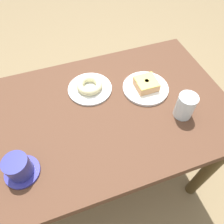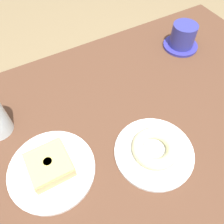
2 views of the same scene
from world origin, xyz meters
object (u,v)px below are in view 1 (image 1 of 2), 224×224
(plate_glazed_square, at_px, (145,88))
(donut_sugar_ring, at_px, (90,85))
(water_glass, at_px, (185,106))
(donut_glazed_square, at_px, (146,84))
(coffee_cup, at_px, (19,168))
(plate_sugar_ring, at_px, (90,89))

(plate_glazed_square, bearing_deg, donut_sugar_ring, -18.73)
(donut_sugar_ring, xyz_separation_m, water_glass, (-0.34, 0.27, 0.03))
(donut_glazed_square, height_order, water_glass, water_glass)
(donut_sugar_ring, xyz_separation_m, plate_glazed_square, (-0.25, 0.08, -0.02))
(donut_sugar_ring, bearing_deg, coffee_cup, 42.38)
(plate_sugar_ring, height_order, coffee_cup, coffee_cup)
(coffee_cup, bearing_deg, water_glass, -176.73)
(plate_sugar_ring, bearing_deg, donut_glazed_square, 161.27)
(plate_glazed_square, relative_size, water_glass, 1.92)
(plate_sugar_ring, bearing_deg, donut_sugar_ring, 0.00)
(donut_glazed_square, distance_m, water_glass, 0.21)
(plate_sugar_ring, xyz_separation_m, coffee_cup, (0.34, 0.31, 0.04))
(plate_glazed_square, height_order, water_glass, water_glass)
(donut_sugar_ring, xyz_separation_m, donut_glazed_square, (-0.25, 0.08, 0.01))
(plate_glazed_square, xyz_separation_m, water_glass, (-0.09, 0.19, 0.05))
(donut_glazed_square, bearing_deg, coffee_cup, 20.99)
(donut_sugar_ring, relative_size, water_glass, 1.07)
(plate_sugar_ring, distance_m, coffee_cup, 0.46)
(plate_glazed_square, distance_m, water_glass, 0.21)
(donut_glazed_square, height_order, coffee_cup, coffee_cup)
(donut_glazed_square, relative_size, coffee_cup, 0.76)
(donut_glazed_square, bearing_deg, donut_sugar_ring, -18.73)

